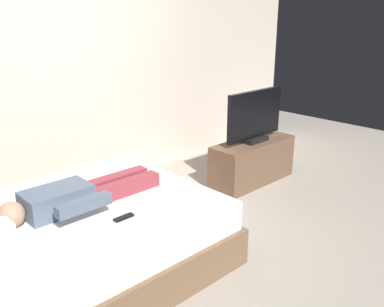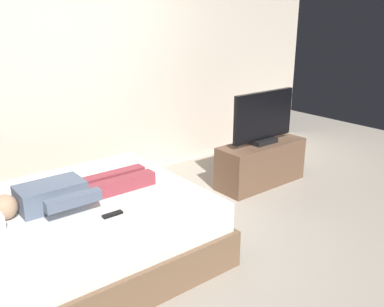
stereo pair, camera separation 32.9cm
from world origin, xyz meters
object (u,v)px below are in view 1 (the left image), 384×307
Objects in this scene: bed at (77,242)px; remote at (124,217)px; person at (75,197)px; tv_stand at (252,162)px; tv at (255,117)px.

bed is 0.51m from remote.
person is 8.40× the size of remote.
tv_stand is 0.53m from tv.
person is at bearing 39.82° from bed.
tv is at bearing 5.60° from bed.
tv is (2.23, 0.62, 0.24)m from remote.
tv is at bearing 15.46° from remote.
person is 2.42m from tv_stand.
tv reaches higher than bed.
tv reaches higher than person.
bed is 1.89× the size of tv_stand.
tv_stand is at bearing 15.46° from remote.
bed is at bearing -174.40° from tv.
tv_stand is at bearing 5.09° from person.
tv is (2.41, 0.24, 0.52)m from bed.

